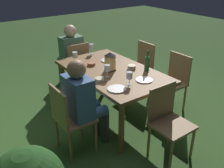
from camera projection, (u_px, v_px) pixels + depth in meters
name	position (u px, v px, depth m)	size (l,w,h in m)	color
ground_plane	(112.00, 114.00, 3.86)	(16.00, 16.00, 0.00)	#385B28
dining_table	(112.00, 73.00, 3.57)	(1.66, 0.98, 0.73)	brown
chair_side_left_b	(140.00, 65.00, 4.39)	(0.42, 0.40, 0.87)	#937047
chair_side_right_a	(69.00, 117.00, 2.91)	(0.42, 0.40, 0.87)	#937047
person_in_blue	(83.00, 100.00, 2.95)	(0.38, 0.47, 1.15)	#426699
chair_side_left_a	(173.00, 80.00, 3.84)	(0.42, 0.40, 0.87)	#937047
chair_head_far	(76.00, 64.00, 4.44)	(0.40, 0.42, 0.87)	#937047
person_in_green	(70.00, 53.00, 4.52)	(0.48, 0.38, 1.15)	#4C7A5B
chair_head_near	(168.00, 119.00, 2.86)	(0.40, 0.42, 0.87)	#937047
lantern_centerpiece	(110.00, 60.00, 3.46)	(0.15, 0.15, 0.27)	black
green_bottle_on_table	(147.00, 63.00, 3.48)	(0.07, 0.07, 0.29)	#1E5B2D
wine_glass_a	(129.00, 76.00, 3.06)	(0.08, 0.08, 0.17)	silver
wine_glass_b	(75.00, 55.00, 3.75)	(0.08, 0.08, 0.17)	silver
wine_glass_c	(107.00, 69.00, 3.27)	(0.08, 0.08, 0.17)	silver
wine_glass_d	(92.00, 47.00, 4.12)	(0.08, 0.08, 0.17)	silver
plate_a	(144.00, 80.00, 3.22)	(0.21, 0.21, 0.01)	white
plate_b	(109.00, 60.00, 3.87)	(0.23, 0.23, 0.01)	white
plate_c	(117.00, 89.00, 2.99)	(0.23, 0.23, 0.01)	white
bowl_olives	(100.00, 80.00, 3.19)	(0.12, 0.12, 0.04)	#BCAD8E
bowl_bread	(132.00, 67.00, 3.56)	(0.12, 0.12, 0.06)	#BCAD8E
bowl_salad	(91.00, 64.00, 3.69)	(0.12, 0.12, 0.04)	#9E5138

